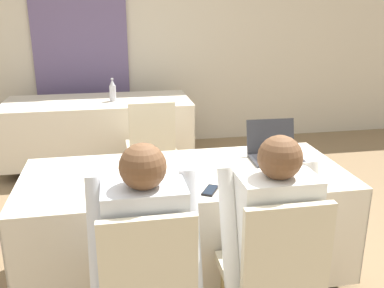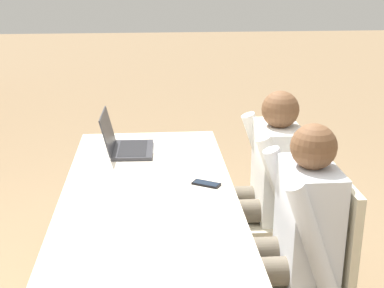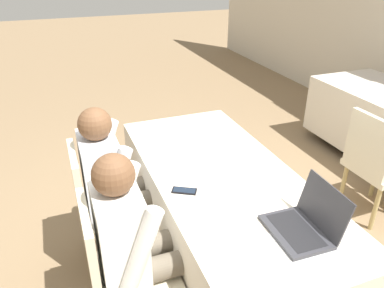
% 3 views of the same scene
% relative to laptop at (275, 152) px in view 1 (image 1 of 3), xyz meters
% --- Properties ---
extents(ground_plane, '(24.00, 24.00, 0.00)m').
position_rel_laptop_xyz_m(ground_plane, '(-0.62, -0.13, -0.77)').
color(ground_plane, '#846B4C').
extents(wall_back, '(12.00, 0.06, 2.70)m').
position_rel_laptop_xyz_m(wall_back, '(-0.62, 2.83, 0.58)').
color(wall_back, beige).
rests_on(wall_back, ground_plane).
extents(curtain_panel, '(1.09, 0.04, 2.65)m').
position_rel_laptop_xyz_m(curtain_panel, '(-1.36, 2.77, 0.55)').
color(curtain_panel, slate).
rests_on(curtain_panel, ground_plane).
extents(conference_table_near, '(1.95, 0.85, 0.73)m').
position_rel_laptop_xyz_m(conference_table_near, '(-0.62, -0.13, -0.21)').
color(conference_table_near, beige).
rests_on(conference_table_near, ground_plane).
extents(conference_table_far, '(1.95, 0.85, 0.73)m').
position_rel_laptop_xyz_m(conference_table_far, '(-1.19, 2.08, -0.21)').
color(conference_table_far, beige).
rests_on(conference_table_far, ground_plane).
extents(laptop, '(0.34, 0.30, 0.24)m').
position_rel_laptop_xyz_m(laptop, '(0.00, 0.00, 0.00)').
color(laptop, '#333338').
rests_on(laptop, conference_table_near).
extents(cell_phone, '(0.12, 0.15, 0.01)m').
position_rel_laptop_xyz_m(cell_phone, '(-0.53, -0.43, -0.04)').
color(cell_phone, black).
rests_on(cell_phone, conference_table_near).
extents(paper_beside_laptop, '(0.23, 0.31, 0.00)m').
position_rel_laptop_xyz_m(paper_beside_laptop, '(0.06, -0.06, -0.05)').
color(paper_beside_laptop, white).
rests_on(paper_beside_laptop, conference_table_near).
extents(water_bottle, '(0.07, 0.07, 0.24)m').
position_rel_laptop_xyz_m(water_bottle, '(-1.02, 2.02, 0.06)').
color(water_bottle, '#B7B7C1').
rests_on(water_bottle, conference_table_far).
extents(chair_near_left, '(0.44, 0.44, 0.89)m').
position_rel_laptop_xyz_m(chair_near_left, '(-0.92, -0.87, -0.28)').
color(chair_near_left, tan).
rests_on(chair_near_left, ground_plane).
extents(chair_near_right, '(0.44, 0.44, 0.89)m').
position_rel_laptop_xyz_m(chair_near_right, '(-0.32, -0.87, -0.28)').
color(chair_near_right, tan).
rests_on(chair_near_right, ground_plane).
extents(chair_far_spare, '(0.45, 0.45, 0.89)m').
position_rel_laptop_xyz_m(chair_far_spare, '(-0.70, 1.22, -0.28)').
color(chair_far_spare, tan).
rests_on(chair_far_spare, ground_plane).
extents(person_checkered_shirt, '(0.50, 0.52, 1.15)m').
position_rel_laptop_xyz_m(person_checkered_shirt, '(-0.92, -0.76, -0.12)').
color(person_checkered_shirt, '#665B4C').
rests_on(person_checkered_shirt, ground_plane).
extents(person_white_shirt, '(0.50, 0.52, 1.15)m').
position_rel_laptop_xyz_m(person_white_shirt, '(-0.32, -0.76, -0.12)').
color(person_white_shirt, '#665B4C').
rests_on(person_white_shirt, ground_plane).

